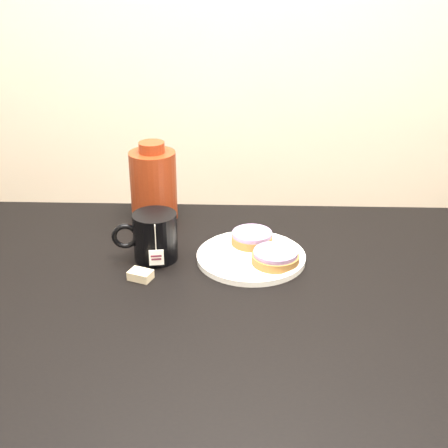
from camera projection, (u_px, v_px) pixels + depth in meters
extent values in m
cube|color=black|center=(248.00, 309.00, 1.18)|extent=(1.40, 0.90, 0.04)
cylinder|color=black|center=(13.00, 342.00, 1.71)|extent=(0.06, 0.06, 0.71)
cylinder|color=white|center=(251.00, 257.00, 1.31)|extent=(0.23, 0.23, 0.01)
torus|color=white|center=(251.00, 255.00, 1.31)|extent=(0.22, 0.22, 0.01)
cylinder|color=brown|center=(252.00, 239.00, 1.35)|extent=(0.09, 0.09, 0.02)
cylinder|color=#9678A2|center=(252.00, 234.00, 1.35)|extent=(0.09, 0.09, 0.01)
cylinder|color=brown|center=(275.00, 259.00, 1.27)|extent=(0.11, 0.11, 0.02)
cylinder|color=#9678A2|center=(276.00, 253.00, 1.27)|extent=(0.10, 0.10, 0.01)
cylinder|color=black|center=(155.00, 237.00, 1.30)|extent=(0.11, 0.11, 0.10)
cylinder|color=black|center=(154.00, 218.00, 1.28)|extent=(0.08, 0.08, 0.00)
torus|color=black|center=(125.00, 236.00, 1.29)|extent=(0.06, 0.02, 0.06)
cylinder|color=beige|center=(155.00, 237.00, 1.24)|extent=(0.00, 0.00, 0.06)
cube|color=white|center=(156.00, 257.00, 1.26)|extent=(0.03, 0.01, 0.03)
cube|color=#C6B793|center=(141.00, 275.00, 1.24)|extent=(0.05, 0.05, 0.02)
cylinder|color=#58190B|center=(154.00, 185.00, 1.48)|extent=(0.14, 0.14, 0.16)
cylinder|color=#58190B|center=(152.00, 147.00, 1.44)|extent=(0.06, 0.06, 0.02)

